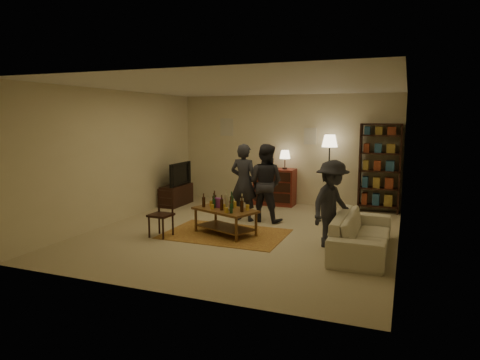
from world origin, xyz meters
The scene contains 13 objects.
floor centered at (0.00, 0.00, 0.00)m, with size 6.00×6.00×0.00m, color #C6B793.
room_shell centered at (-0.65, 2.98, 1.81)m, with size 6.00×6.00×6.00m.
rug centered at (-0.26, -0.24, 0.01)m, with size 2.20×1.50×0.01m, color brown.
coffee_table centered at (-0.26, -0.24, 0.42)m, with size 1.33×1.03×0.82m.
dining_chair centered at (-1.28, -0.76, 0.45)m, with size 0.40×0.40×0.86m.
tv_stand centered at (-2.44, 1.80, 0.38)m, with size 0.40×1.00×1.06m.
dresser centered at (-0.19, 2.71, 0.48)m, with size 1.00×0.50×1.36m.
bookshelf centered at (2.25, 2.78, 1.03)m, with size 0.90×0.34×2.02m.
floor_lamp centered at (1.13, 2.65, 1.49)m, with size 0.36×0.36×1.75m.
sofa centered at (2.20, -0.40, 0.30)m, with size 2.08×0.81×0.61m, color beige.
person_left centered at (-0.33, 0.90, 0.81)m, with size 0.59×0.39×1.62m, color #25252C.
person_right centered at (0.11, 1.01, 0.81)m, with size 0.78×0.61×1.61m, color #24242B.
person_by_sofa centered at (1.70, -0.33, 0.73)m, with size 0.94×0.54×1.46m, color #26262E.
Camera 1 is at (2.81, -7.32, 2.14)m, focal length 32.00 mm.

